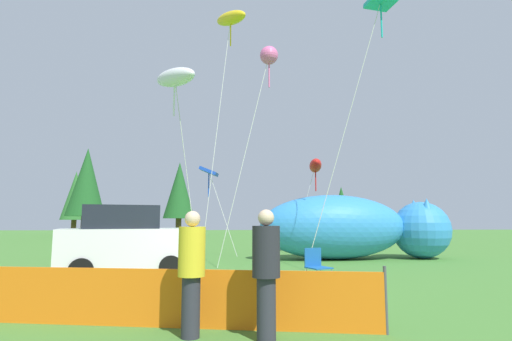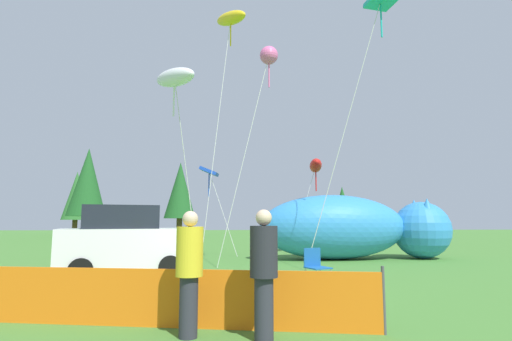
{
  "view_description": "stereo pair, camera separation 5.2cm",
  "coord_description": "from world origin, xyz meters",
  "px_view_note": "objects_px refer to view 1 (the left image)",
  "views": [
    {
      "loc": [
        0.31,
        -10.6,
        1.68
      ],
      "look_at": [
        1.34,
        5.77,
        3.73
      ],
      "focal_mm": 28.0,
      "sensor_mm": 36.0,
      "label": 1
    },
    {
      "loc": [
        0.36,
        -10.6,
        1.68
      ],
      "look_at": [
        1.34,
        5.77,
        3.73
      ],
      "focal_mm": 28.0,
      "sensor_mm": 36.0,
      "label": 2
    }
  ],
  "objects_px": {
    "kite_teal_diamond": "(379,8)",
    "kite_yellow_hero": "(231,19)",
    "kite_white_ghost": "(175,78)",
    "folding_chair": "(316,264)",
    "kite_pink_octopus": "(269,57)",
    "parked_car": "(125,242)",
    "spectator_in_white_shirt": "(192,267)",
    "kite_red_lizard": "(315,166)",
    "spectator_in_yellow_shirt": "(266,268)",
    "kite_blue_box": "(209,173)",
    "inflatable_cat": "(352,229)"
  },
  "relations": [
    {
      "from": "kite_teal_diamond",
      "to": "kite_yellow_hero",
      "type": "distance_m",
      "value": 6.75
    },
    {
      "from": "kite_white_ghost",
      "to": "kite_yellow_hero",
      "type": "bearing_deg",
      "value": 66.38
    },
    {
      "from": "folding_chair",
      "to": "kite_yellow_hero",
      "type": "relative_size",
      "value": 0.08
    },
    {
      "from": "folding_chair",
      "to": "kite_pink_octopus",
      "type": "relative_size",
      "value": 0.11
    },
    {
      "from": "parked_car",
      "to": "spectator_in_white_shirt",
      "type": "height_order",
      "value": "parked_car"
    },
    {
      "from": "kite_white_ghost",
      "to": "kite_yellow_hero",
      "type": "height_order",
      "value": "kite_yellow_hero"
    },
    {
      "from": "kite_teal_diamond",
      "to": "kite_red_lizard",
      "type": "relative_size",
      "value": 1.96
    },
    {
      "from": "parked_car",
      "to": "kite_yellow_hero",
      "type": "height_order",
      "value": "kite_yellow_hero"
    },
    {
      "from": "spectator_in_white_shirt",
      "to": "kite_yellow_hero",
      "type": "height_order",
      "value": "kite_yellow_hero"
    },
    {
      "from": "kite_pink_octopus",
      "to": "kite_white_ghost",
      "type": "xyz_separation_m",
      "value": [
        -3.32,
        -2.11,
        -1.72
      ]
    },
    {
      "from": "spectator_in_yellow_shirt",
      "to": "kite_yellow_hero",
      "type": "distance_m",
      "value": 14.71
    },
    {
      "from": "kite_blue_box",
      "to": "kite_teal_diamond",
      "type": "relative_size",
      "value": 0.47
    },
    {
      "from": "parked_car",
      "to": "spectator_in_yellow_shirt",
      "type": "height_order",
      "value": "parked_car"
    },
    {
      "from": "kite_white_ghost",
      "to": "kite_red_lizard",
      "type": "bearing_deg",
      "value": 48.77
    },
    {
      "from": "kite_teal_diamond",
      "to": "kite_red_lizard",
      "type": "bearing_deg",
      "value": 97.63
    },
    {
      "from": "parked_car",
      "to": "kite_pink_octopus",
      "type": "relative_size",
      "value": 0.49
    },
    {
      "from": "kite_pink_octopus",
      "to": "kite_white_ghost",
      "type": "relative_size",
      "value": 1.22
    },
    {
      "from": "kite_yellow_hero",
      "to": "parked_car",
      "type": "bearing_deg",
      "value": -124.71
    },
    {
      "from": "kite_white_ghost",
      "to": "kite_red_lizard",
      "type": "xyz_separation_m",
      "value": [
        6.15,
        7.01,
        -1.92
      ]
    },
    {
      "from": "inflatable_cat",
      "to": "spectator_in_white_shirt",
      "type": "height_order",
      "value": "inflatable_cat"
    },
    {
      "from": "kite_white_ghost",
      "to": "kite_blue_box",
      "type": "bearing_deg",
      "value": 84.26
    },
    {
      "from": "spectator_in_white_shirt",
      "to": "kite_white_ghost",
      "type": "bearing_deg",
      "value": 100.95
    },
    {
      "from": "parked_car",
      "to": "kite_white_ghost",
      "type": "height_order",
      "value": "kite_white_ghost"
    },
    {
      "from": "kite_blue_box",
      "to": "kite_teal_diamond",
      "type": "bearing_deg",
      "value": -49.38
    },
    {
      "from": "folding_chair",
      "to": "spectator_in_white_shirt",
      "type": "distance_m",
      "value": 5.2
    },
    {
      "from": "spectator_in_yellow_shirt",
      "to": "kite_white_ghost",
      "type": "distance_m",
      "value": 9.11
    },
    {
      "from": "kite_blue_box",
      "to": "kite_yellow_hero",
      "type": "distance_m",
      "value": 7.44
    },
    {
      "from": "kite_pink_octopus",
      "to": "kite_teal_diamond",
      "type": "height_order",
      "value": "kite_teal_diamond"
    },
    {
      "from": "inflatable_cat",
      "to": "spectator_in_yellow_shirt",
      "type": "bearing_deg",
      "value": -114.84
    },
    {
      "from": "kite_teal_diamond",
      "to": "kite_pink_octopus",
      "type": "bearing_deg",
      "value": 152.67
    },
    {
      "from": "kite_teal_diamond",
      "to": "kite_white_ghost",
      "type": "bearing_deg",
      "value": -178.61
    },
    {
      "from": "spectator_in_yellow_shirt",
      "to": "kite_white_ghost",
      "type": "bearing_deg",
      "value": 108.89
    },
    {
      "from": "kite_blue_box",
      "to": "folding_chair",
      "type": "bearing_deg",
      "value": -71.38
    },
    {
      "from": "parked_car",
      "to": "folding_chair",
      "type": "relative_size",
      "value": 4.36
    },
    {
      "from": "parked_car",
      "to": "kite_white_ghost",
      "type": "bearing_deg",
      "value": -1.34
    },
    {
      "from": "kite_pink_octopus",
      "to": "kite_teal_diamond",
      "type": "bearing_deg",
      "value": -27.33
    },
    {
      "from": "folding_chair",
      "to": "kite_blue_box",
      "type": "bearing_deg",
      "value": 175.04
    },
    {
      "from": "spectator_in_white_shirt",
      "to": "kite_white_ghost",
      "type": "xyz_separation_m",
      "value": [
        -1.31,
        6.76,
        5.34
      ]
    },
    {
      "from": "kite_blue_box",
      "to": "kite_white_ghost",
      "type": "xyz_separation_m",
      "value": [
        -0.76,
        -7.52,
        2.24
      ]
    },
    {
      "from": "parked_car",
      "to": "folding_chair",
      "type": "bearing_deg",
      "value": -37.27
    },
    {
      "from": "folding_chair",
      "to": "spectator_in_white_shirt",
      "type": "bearing_deg",
      "value": -56.11
    },
    {
      "from": "folding_chair",
      "to": "kite_red_lizard",
      "type": "bearing_deg",
      "value": 144.11
    },
    {
      "from": "spectator_in_white_shirt",
      "to": "kite_red_lizard",
      "type": "xyz_separation_m",
      "value": [
        4.84,
        13.77,
        3.43
      ]
    },
    {
      "from": "kite_red_lizard",
      "to": "kite_pink_octopus",
      "type": "bearing_deg",
      "value": -119.98
    },
    {
      "from": "folding_chair",
      "to": "kite_red_lizard",
      "type": "relative_size",
      "value": 0.2
    },
    {
      "from": "folding_chair",
      "to": "kite_pink_octopus",
      "type": "distance_m",
      "value": 8.77
    },
    {
      "from": "parked_car",
      "to": "kite_pink_octopus",
      "type": "height_order",
      "value": "kite_pink_octopus"
    },
    {
      "from": "spectator_in_yellow_shirt",
      "to": "folding_chair",
      "type": "bearing_deg",
      "value": 69.64
    },
    {
      "from": "parked_car",
      "to": "folding_chair",
      "type": "xyz_separation_m",
      "value": [
        5.39,
        -2.03,
        -0.48
      ]
    },
    {
      "from": "folding_chair",
      "to": "kite_teal_diamond",
      "type": "relative_size",
      "value": 0.1
    }
  ]
}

